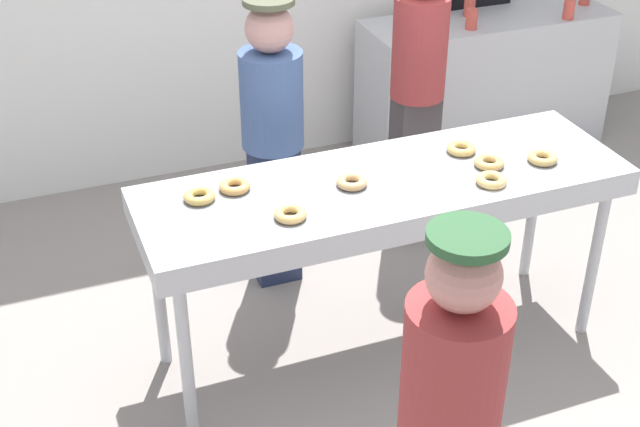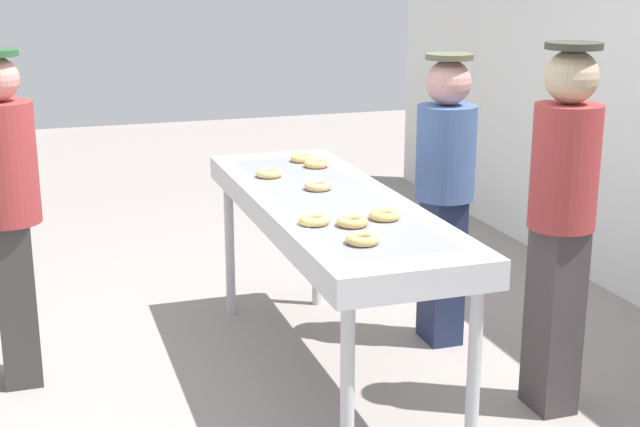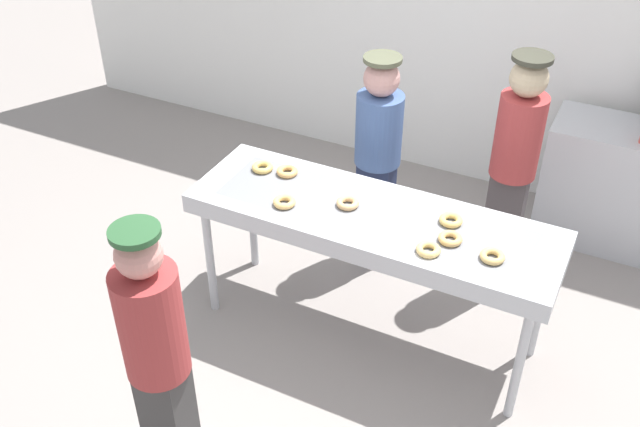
# 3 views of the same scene
# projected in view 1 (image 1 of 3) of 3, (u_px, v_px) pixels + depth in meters

# --- Properties ---
(ground_plane) EXTENTS (16.00, 16.00, 0.00)m
(ground_plane) POSITION_uv_depth(u_px,v_px,m) (378.00, 344.00, 4.49)
(ground_plane) COLOR gray
(fryer_conveyor) EXTENTS (2.25, 0.70, 0.96)m
(fryer_conveyor) POSITION_uv_depth(u_px,v_px,m) (385.00, 193.00, 4.03)
(fryer_conveyor) COLOR #B7BABF
(fryer_conveyor) RESTS_ON ground
(glazed_donut_0) EXTENTS (0.17, 0.17, 0.04)m
(glazed_donut_0) POSITION_uv_depth(u_px,v_px,m) (491.00, 180.00, 3.94)
(glazed_donut_0) COLOR #E0BA6A
(glazed_donut_0) RESTS_ON fryer_conveyor
(glazed_donut_1) EXTENTS (0.19, 0.19, 0.04)m
(glazed_donut_1) POSITION_uv_depth(u_px,v_px,m) (543.00, 158.00, 4.12)
(glazed_donut_1) COLOR #DCB367
(glazed_donut_1) RESTS_ON fryer_conveyor
(glazed_donut_2) EXTENTS (0.19, 0.19, 0.04)m
(glazed_donut_2) POSITION_uv_depth(u_px,v_px,m) (290.00, 214.00, 3.70)
(glazed_donut_2) COLOR #E2B466
(glazed_donut_2) RESTS_ON fryer_conveyor
(glazed_donut_3) EXTENTS (0.14, 0.14, 0.04)m
(glazed_donut_3) POSITION_uv_depth(u_px,v_px,m) (489.00, 162.00, 4.08)
(glazed_donut_3) COLOR #DDAE63
(glazed_donut_3) RESTS_ON fryer_conveyor
(glazed_donut_4) EXTENTS (0.19, 0.19, 0.04)m
(glazed_donut_4) POSITION_uv_depth(u_px,v_px,m) (461.00, 149.00, 4.20)
(glazed_donut_4) COLOR #E2BB63
(glazed_donut_4) RESTS_ON fryer_conveyor
(glazed_donut_5) EXTENTS (0.19, 0.19, 0.04)m
(glazed_donut_5) POSITION_uv_depth(u_px,v_px,m) (352.00, 182.00, 3.93)
(glazed_donut_5) COLOR #DDAC6F
(glazed_donut_5) RESTS_ON fryer_conveyor
(glazed_donut_6) EXTENTS (0.19, 0.19, 0.04)m
(glazed_donut_6) POSITION_uv_depth(u_px,v_px,m) (199.00, 196.00, 3.82)
(glazed_donut_6) COLOR #DCB65D
(glazed_donut_6) RESTS_ON fryer_conveyor
(glazed_donut_7) EXTENTS (0.18, 0.18, 0.04)m
(glazed_donut_7) POSITION_uv_depth(u_px,v_px,m) (235.00, 186.00, 3.90)
(glazed_donut_7) COLOR #E3A85C
(glazed_donut_7) RESTS_ON fryer_conveyor
(worker_baker) EXTENTS (0.32, 0.32, 1.60)m
(worker_baker) POSITION_uv_depth(u_px,v_px,m) (273.00, 130.00, 4.53)
(worker_baker) COLOR #1F2845
(worker_baker) RESTS_ON ground
(worker_assistant) EXTENTS (0.30, 0.30, 1.72)m
(worker_assistant) POSITION_uv_depth(u_px,v_px,m) (418.00, 84.00, 4.89)
(worker_assistant) COLOR #3D3739
(worker_assistant) RESTS_ON ground
(prep_counter) EXTENTS (1.71, 0.55, 0.95)m
(prep_counter) POSITION_uv_depth(u_px,v_px,m) (484.00, 84.00, 6.12)
(prep_counter) COLOR #B7BABF
(prep_counter) RESTS_ON ground
(paper_cup_0) EXTENTS (0.07, 0.07, 0.13)m
(paper_cup_0) POSITION_uv_depth(u_px,v_px,m) (569.00, 9.00, 5.81)
(paper_cup_0) COLOR #CC4C3F
(paper_cup_0) RESTS_ON prep_counter
(paper_cup_2) EXTENTS (0.07, 0.07, 0.13)m
(paper_cup_2) POSITION_uv_depth(u_px,v_px,m) (472.00, 19.00, 5.65)
(paper_cup_2) COLOR #CC4C3F
(paper_cup_2) RESTS_ON prep_counter
(paper_cup_3) EXTENTS (0.07, 0.07, 0.13)m
(paper_cup_3) POSITION_uv_depth(u_px,v_px,m) (470.00, 7.00, 5.86)
(paper_cup_3) COLOR #CC4C3F
(paper_cup_3) RESTS_ON prep_counter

